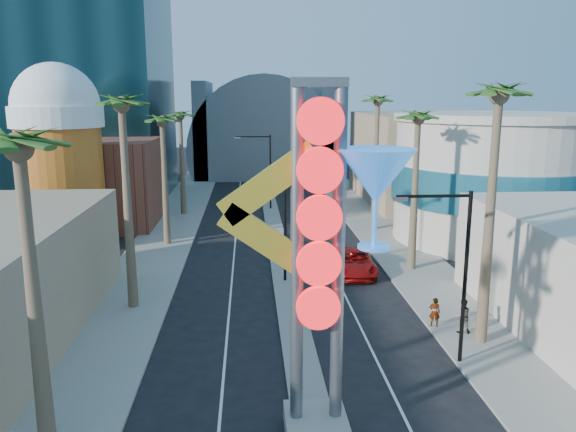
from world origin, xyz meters
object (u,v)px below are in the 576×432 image
(pedestrian_b, at_px, (462,316))
(pedestrian_a, at_px, (435,312))
(neon_sign, at_px, (342,239))
(red_pickup, at_px, (354,262))

(pedestrian_b, bearing_deg, pedestrian_a, -31.81)
(neon_sign, relative_size, pedestrian_a, 8.01)
(red_pickup, bearing_deg, pedestrian_a, -71.40)
(red_pickup, height_order, pedestrian_a, pedestrian_a)
(red_pickup, bearing_deg, neon_sign, -97.84)
(red_pickup, relative_size, pedestrian_b, 3.25)
(pedestrian_b, bearing_deg, red_pickup, -65.72)
(red_pickup, height_order, pedestrian_b, pedestrian_b)
(neon_sign, xyz_separation_m, pedestrian_a, (6.48, 8.97, -6.37))
(red_pickup, distance_m, pedestrian_b, 11.12)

